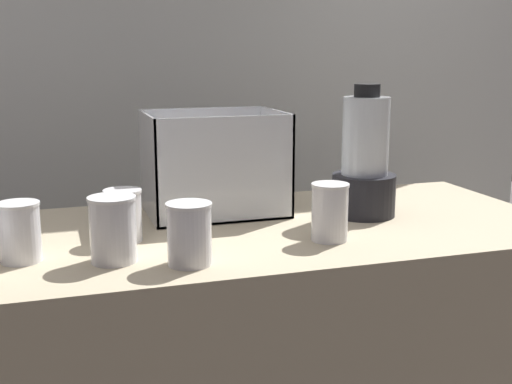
{
  "coord_description": "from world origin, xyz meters",
  "views": [
    {
      "loc": [
        -0.44,
        -1.37,
        1.29
      ],
      "look_at": [
        0.0,
        0.0,
        0.98
      ],
      "focal_mm": 46.38,
      "sensor_mm": 36.0,
      "label": 1
    }
  ],
  "objects_px": {
    "carrot_display_bin": "(216,182)",
    "juice_cup_orange_rightmost": "(330,214)",
    "juice_cup_pomegranate_middle": "(113,234)",
    "juice_cup_orange_right": "(123,218)",
    "juice_cup_pomegranate_far_right": "(189,238)",
    "juice_cup_carrot_left": "(20,235)",
    "blender_pitcher": "(365,165)"
  },
  "relations": [
    {
      "from": "blender_pitcher",
      "to": "juice_cup_orange_rightmost",
      "type": "relative_size",
      "value": 2.59
    },
    {
      "from": "carrot_display_bin",
      "to": "juice_cup_carrot_left",
      "type": "relative_size",
      "value": 2.86
    },
    {
      "from": "carrot_display_bin",
      "to": "juice_cup_orange_rightmost",
      "type": "xyz_separation_m",
      "value": [
        0.16,
        -0.31,
        -0.02
      ]
    },
    {
      "from": "juice_cup_orange_right",
      "to": "juice_cup_pomegranate_far_right",
      "type": "height_order",
      "value": "juice_cup_pomegranate_far_right"
    },
    {
      "from": "juice_cup_carrot_left",
      "to": "juice_cup_orange_right",
      "type": "distance_m",
      "value": 0.22
    },
    {
      "from": "carrot_display_bin",
      "to": "juice_cup_orange_right",
      "type": "height_order",
      "value": "carrot_display_bin"
    },
    {
      "from": "juice_cup_pomegranate_middle",
      "to": "juice_cup_orange_rightmost",
      "type": "relative_size",
      "value": 1.04
    },
    {
      "from": "juice_cup_pomegranate_far_right",
      "to": "juice_cup_orange_rightmost",
      "type": "height_order",
      "value": "juice_cup_orange_rightmost"
    },
    {
      "from": "blender_pitcher",
      "to": "juice_cup_orange_rightmost",
      "type": "xyz_separation_m",
      "value": [
        -0.17,
        -0.17,
        -0.07
      ]
    },
    {
      "from": "blender_pitcher",
      "to": "juice_cup_pomegranate_far_right",
      "type": "height_order",
      "value": "blender_pitcher"
    },
    {
      "from": "juice_cup_pomegranate_middle",
      "to": "juice_cup_orange_rightmost",
      "type": "height_order",
      "value": "juice_cup_pomegranate_middle"
    },
    {
      "from": "carrot_display_bin",
      "to": "blender_pitcher",
      "type": "relative_size",
      "value": 1.04
    },
    {
      "from": "juice_cup_pomegranate_middle",
      "to": "juice_cup_orange_right",
      "type": "xyz_separation_m",
      "value": [
        0.03,
        0.13,
        -0.0
      ]
    },
    {
      "from": "juice_cup_pomegranate_far_right",
      "to": "carrot_display_bin",
      "type": "bearing_deg",
      "value": 68.69
    },
    {
      "from": "juice_cup_carrot_left",
      "to": "juice_cup_orange_rightmost",
      "type": "relative_size",
      "value": 0.94
    },
    {
      "from": "carrot_display_bin",
      "to": "juice_cup_orange_rightmost",
      "type": "bearing_deg",
      "value": -62.46
    },
    {
      "from": "carrot_display_bin",
      "to": "blender_pitcher",
      "type": "bearing_deg",
      "value": -23.36
    },
    {
      "from": "carrot_display_bin",
      "to": "juice_cup_carrot_left",
      "type": "bearing_deg",
      "value": -149.35
    },
    {
      "from": "juice_cup_pomegranate_middle",
      "to": "juice_cup_orange_right",
      "type": "height_order",
      "value": "juice_cup_pomegranate_middle"
    },
    {
      "from": "blender_pitcher",
      "to": "juice_cup_orange_right",
      "type": "bearing_deg",
      "value": -175.42
    },
    {
      "from": "carrot_display_bin",
      "to": "juice_cup_orange_rightmost",
      "type": "relative_size",
      "value": 2.69
    },
    {
      "from": "juice_cup_orange_right",
      "to": "carrot_display_bin",
      "type": "bearing_deg",
      "value": 37.32
    },
    {
      "from": "carrot_display_bin",
      "to": "blender_pitcher",
      "type": "distance_m",
      "value": 0.36
    },
    {
      "from": "juice_cup_pomegranate_far_right",
      "to": "juice_cup_orange_rightmost",
      "type": "xyz_separation_m",
      "value": [
        0.31,
        0.07,
        0.01
      ]
    },
    {
      "from": "juice_cup_orange_rightmost",
      "to": "carrot_display_bin",
      "type": "bearing_deg",
      "value": 117.54
    },
    {
      "from": "juice_cup_carrot_left",
      "to": "juice_cup_pomegranate_middle",
      "type": "bearing_deg",
      "value": -18.22
    },
    {
      "from": "carrot_display_bin",
      "to": "juice_cup_carrot_left",
      "type": "height_order",
      "value": "carrot_display_bin"
    },
    {
      "from": "juice_cup_carrot_left",
      "to": "juice_cup_orange_rightmost",
      "type": "height_order",
      "value": "juice_cup_orange_rightmost"
    },
    {
      "from": "juice_cup_pomegranate_far_right",
      "to": "blender_pitcher",
      "type": "bearing_deg",
      "value": 26.6
    },
    {
      "from": "juice_cup_orange_right",
      "to": "juice_cup_pomegranate_far_right",
      "type": "relative_size",
      "value": 0.93
    },
    {
      "from": "juice_cup_carrot_left",
      "to": "juice_cup_orange_rightmost",
      "type": "distance_m",
      "value": 0.61
    },
    {
      "from": "carrot_display_bin",
      "to": "juice_cup_pomegranate_far_right",
      "type": "xyz_separation_m",
      "value": [
        -0.15,
        -0.38,
        -0.02
      ]
    }
  ]
}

